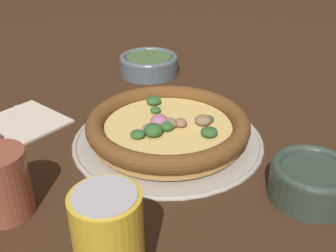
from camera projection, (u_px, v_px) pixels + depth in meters
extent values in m
plane|color=#3D2616|center=(168.00, 140.00, 0.66)|extent=(3.00, 3.00, 0.00)
cylinder|color=#B7B2A8|center=(168.00, 139.00, 0.66)|extent=(0.31, 0.31, 0.00)
torus|color=#B7B2A8|center=(168.00, 138.00, 0.66)|extent=(0.32, 0.32, 0.01)
cylinder|color=tan|center=(168.00, 132.00, 0.65)|extent=(0.25, 0.25, 0.02)
torus|color=brown|center=(168.00, 123.00, 0.64)|extent=(0.27, 0.27, 0.03)
cylinder|color=#B7381E|center=(168.00, 127.00, 0.64)|extent=(0.22, 0.22, 0.00)
cylinder|color=#EAC670|center=(168.00, 126.00, 0.64)|extent=(0.21, 0.21, 0.00)
ellipsoid|color=#B26B93|center=(150.00, 129.00, 0.62)|extent=(0.03, 0.03, 0.02)
ellipsoid|color=#33602D|center=(209.00, 119.00, 0.65)|extent=(0.02, 0.02, 0.01)
ellipsoid|color=#33602D|center=(153.00, 130.00, 0.61)|extent=(0.03, 0.03, 0.02)
ellipsoid|color=#8E7051|center=(171.00, 123.00, 0.63)|extent=(0.03, 0.03, 0.02)
ellipsoid|color=#33602D|center=(209.00, 132.00, 0.61)|extent=(0.03, 0.03, 0.01)
ellipsoid|color=#33602D|center=(167.00, 126.00, 0.63)|extent=(0.03, 0.03, 0.02)
ellipsoid|color=#33602D|center=(156.00, 110.00, 0.68)|extent=(0.03, 0.03, 0.01)
ellipsoid|color=#33602D|center=(155.00, 100.00, 0.71)|extent=(0.03, 0.03, 0.01)
ellipsoid|color=#8E7051|center=(203.00, 120.00, 0.64)|extent=(0.04, 0.04, 0.02)
ellipsoid|color=#33602D|center=(138.00, 134.00, 0.61)|extent=(0.03, 0.03, 0.01)
ellipsoid|color=#B26B93|center=(160.00, 122.00, 0.63)|extent=(0.03, 0.03, 0.02)
ellipsoid|color=#8E7051|center=(181.00, 123.00, 0.64)|extent=(0.03, 0.03, 0.01)
cylinder|color=#334238|center=(311.00, 183.00, 0.52)|extent=(0.11, 0.11, 0.04)
torus|color=#334238|center=(314.00, 169.00, 0.51)|extent=(0.11, 0.11, 0.01)
cylinder|color=slate|center=(149.00, 66.00, 0.91)|extent=(0.13, 0.13, 0.04)
torus|color=slate|center=(149.00, 58.00, 0.90)|extent=(0.13, 0.13, 0.01)
cylinder|color=#4C6B3D|center=(149.00, 57.00, 0.90)|extent=(0.10, 0.10, 0.00)
cylinder|color=brown|center=(1.00, 184.00, 0.48)|extent=(0.07, 0.07, 0.09)
cube|color=beige|center=(27.00, 120.00, 0.71)|extent=(0.17, 0.16, 0.01)
cube|color=#B7B7BC|center=(12.00, 123.00, 0.70)|extent=(0.15, 0.03, 0.00)
cube|color=#B7B7BC|center=(3.00, 153.00, 0.62)|extent=(0.05, 0.03, 0.00)
cylinder|color=gold|center=(109.00, 247.00, 0.37)|extent=(0.07, 0.07, 0.12)
cylinder|color=#BCBCC1|center=(104.00, 195.00, 0.34)|extent=(0.06, 0.06, 0.00)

